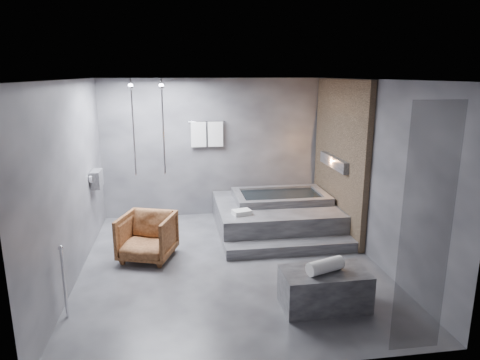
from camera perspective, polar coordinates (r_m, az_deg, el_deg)
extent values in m
plane|color=#2D2D30|center=(6.80, -1.32, -11.07)|extent=(5.00, 5.00, 0.00)
cube|color=#4C4C4E|center=(6.16, -1.47, 13.25)|extent=(4.50, 5.00, 0.04)
cube|color=#37373C|center=(8.77, -3.45, 4.26)|extent=(4.50, 0.04, 2.80)
cube|color=#37373C|center=(3.98, 3.19, -7.89)|extent=(4.50, 0.04, 2.80)
cube|color=#37373C|center=(6.46, -21.61, -0.25)|extent=(0.04, 5.00, 2.80)
cube|color=#37373C|center=(6.97, 17.28, 1.10)|extent=(0.04, 5.00, 2.80)
cube|color=#947756|center=(8.07, 13.10, 3.06)|extent=(0.10, 2.40, 2.78)
cube|color=#FF9938|center=(8.06, 12.53, 2.35)|extent=(0.14, 1.20, 0.20)
cube|color=gray|center=(7.84, -18.58, 0.14)|extent=(0.16, 0.42, 0.30)
imported|color=beige|center=(7.76, -18.60, -0.36)|extent=(0.08, 0.08, 0.21)
imported|color=beige|center=(7.95, -18.35, -0.20)|extent=(0.07, 0.07, 0.15)
cylinder|color=silver|center=(8.22, -10.22, 6.93)|extent=(0.04, 0.04, 1.80)
cylinder|color=silver|center=(8.26, -14.06, 6.77)|extent=(0.04, 0.04, 1.80)
cylinder|color=silver|center=(8.62, -4.47, 7.77)|extent=(0.75, 0.02, 0.02)
cube|color=white|center=(8.62, -5.56, 6.07)|extent=(0.30, 0.06, 0.50)
cube|color=white|center=(8.65, -3.30, 6.13)|extent=(0.30, 0.06, 0.50)
cylinder|color=silver|center=(5.65, -22.40, -12.61)|extent=(0.04, 0.04, 0.90)
cube|color=black|center=(4.64, 23.54, -6.46)|extent=(0.55, 0.01, 2.60)
cube|color=#323235|center=(8.21, 4.69, -4.74)|extent=(2.20, 2.00, 0.50)
cube|color=#323235|center=(7.20, 6.82, -8.92)|extent=(2.20, 0.36, 0.18)
cube|color=#2D2D2F|center=(5.66, 11.18, -14.05)|extent=(1.08, 0.60, 0.48)
imported|color=#432310|center=(6.99, -12.26, -7.39)|extent=(1.00, 1.02, 0.74)
cylinder|color=white|center=(5.49, 11.29, -11.17)|extent=(0.51, 0.33, 0.17)
cube|color=silver|center=(7.44, 0.24, -4.32)|extent=(0.35, 0.29, 0.08)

